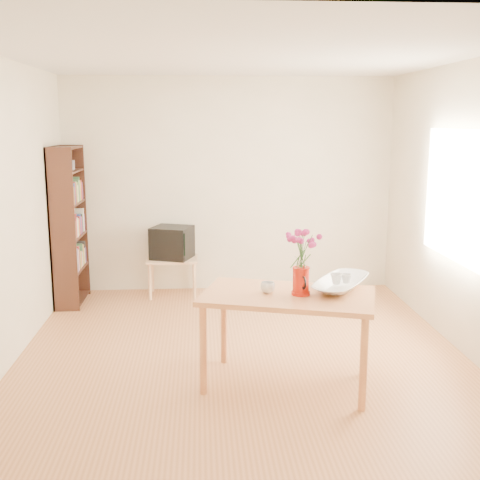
{
  "coord_description": "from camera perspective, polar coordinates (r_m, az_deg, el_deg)",
  "views": [
    {
      "loc": [
        -0.36,
        -5.08,
        2.07
      ],
      "look_at": [
        0.0,
        0.3,
        1.0
      ],
      "focal_mm": 45.0,
      "sensor_mm": 36.0,
      "label": 1
    }
  ],
  "objects": [
    {
      "name": "teacup_a",
      "position": [
        4.84,
        9.15,
        -2.44
      ],
      "size": [
        0.09,
        0.09,
        0.07
      ],
      "primitive_type": "imported",
      "rotation": [
        0.0,
        0.0,
        0.12
      ],
      "color": "white",
      "rests_on": "bowl"
    },
    {
      "name": "bookshelf",
      "position": [
        7.1,
        -15.86,
        0.8
      ],
      "size": [
        0.28,
        0.7,
        1.8
      ],
      "color": "#331911",
      "rests_on": "ground"
    },
    {
      "name": "teacup_b",
      "position": [
        4.88,
        10.07,
        -2.41
      ],
      "size": [
        0.09,
        0.09,
        0.06
      ],
      "primitive_type": "imported",
      "rotation": [
        0.0,
        0.0,
        1.96
      ],
      "color": "white",
      "rests_on": "bowl"
    },
    {
      "name": "television",
      "position": [
        7.21,
        -6.46,
        -0.18
      ],
      "size": [
        0.55,
        0.53,
        0.38
      ],
      "rotation": [
        0.0,
        0.0,
        -0.34
      ],
      "color": "black",
      "rests_on": "tv_stand"
    },
    {
      "name": "table",
      "position": [
        4.73,
        4.56,
        -6.14
      ],
      "size": [
        1.48,
        1.1,
        0.75
      ],
      "rotation": [
        0.0,
        0.0,
        -0.29
      ],
      "color": "#C97745",
      "rests_on": "ground"
    },
    {
      "name": "pitcher",
      "position": [
        4.67,
        5.79,
        -3.98
      ],
      "size": [
        0.15,
        0.22,
        0.22
      ],
      "rotation": [
        0.0,
        0.0,
        0.11
      ],
      "color": "red",
      "rests_on": "table"
    },
    {
      "name": "bowl",
      "position": [
        4.84,
        9.63,
        -1.95
      ],
      "size": [
        0.67,
        0.67,
        0.46
      ],
      "primitive_type": "imported",
      "rotation": [
        0.0,
        0.0,
        -0.56
      ],
      "color": "white",
      "rests_on": "table"
    },
    {
      "name": "mug",
      "position": [
        4.71,
        2.65,
        -4.52
      ],
      "size": [
        0.11,
        0.11,
        0.09
      ],
      "primitive_type": "imported",
      "rotation": [
        0.0,
        0.0,
        3.17
      ],
      "color": "white",
      "rests_on": "table"
    },
    {
      "name": "room",
      "position": [
        5.16,
        0.54,
        2.65
      ],
      "size": [
        4.5,
        4.5,
        4.5
      ],
      "color": "#B26D3F",
      "rests_on": "ground"
    },
    {
      "name": "flowers",
      "position": [
        4.6,
        5.86,
        -0.51
      ],
      "size": [
        0.25,
        0.25,
        0.36
      ],
      "primitive_type": null,
      "color": "#E73692",
      "rests_on": "pitcher"
    },
    {
      "name": "tv_stand",
      "position": [
        7.26,
        -6.42,
        -2.27
      ],
      "size": [
        0.6,
        0.45,
        0.46
      ],
      "color": "#E0AE7E",
      "rests_on": "ground"
    }
  ]
}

